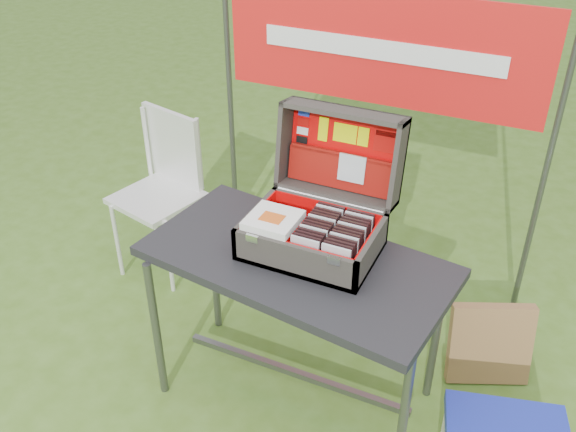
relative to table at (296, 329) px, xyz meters
The scene contains 89 objects.
ground 0.39m from the table, 121.15° to the right, with size 80.00×80.00×0.00m, color #456A1D.
table is the anchor object (origin of this frame).
table_top 0.36m from the table, ahead, with size 1.22×0.61×0.04m, color black.
table_leg_fl 0.60m from the table, 155.98° to the right, with size 0.04×0.04×0.72m, color #59595B.
table_leg_fr 0.60m from the table, 24.02° to the right, with size 0.04×0.04×0.72m, color #59595B.
table_leg_bl 0.60m from the table, 155.98° to the left, with size 0.04×0.04×0.72m, color #59595B.
table_leg_br 0.60m from the table, 24.02° to the left, with size 0.04×0.04×0.72m, color #59595B.
table_brace 0.26m from the table, ahead, with size 1.07×0.03×0.03m, color #59595B.
suitcase 0.64m from the table, 74.20° to the left, with size 0.52×0.53×0.49m, color #46423C, non-canonical shape.
suitcase_base_bottom 0.40m from the table, 61.55° to the left, with size 0.52×0.37×0.02m, color #46423C.
suitcase_base_wall_front 0.47m from the table, 72.04° to the right, with size 0.52×0.02×0.14m, color #46423C.
suitcase_base_wall_back 0.51m from the table, 81.61° to the left, with size 0.52×0.02×0.14m, color #46423C.
suitcase_base_wall_left 0.50m from the table, 162.95° to the left, with size 0.02×0.37×0.14m, color #46423C.
suitcase_base_wall_right 0.54m from the table, 12.96° to the left, with size 0.02×0.37×0.14m, color #46423C.
suitcase_liner_floor 0.41m from the table, 61.55° to the left, with size 0.48×0.33×0.01m, color #DC0001.
suitcase_latch_left 0.54m from the table, 137.62° to the right, with size 0.05×0.01×0.03m, color silver.
suitcase_latch_right 0.56m from the table, 30.63° to the right, with size 0.05×0.01×0.03m, color silver.
suitcase_hinge 0.58m from the table, 81.94° to the left, with size 0.02×0.02×0.47m, color silver.
suitcase_lid_back 0.80m from the table, 85.02° to the left, with size 0.52×0.37×0.02m, color #46423C.
suitcase_lid_rim_far 0.95m from the table, 84.62° to the left, with size 0.52×0.02×0.14m, color #46423C.
suitcase_lid_rim_near 0.61m from the table, 83.69° to the left, with size 0.52×0.02×0.14m, color #46423C.
suitcase_lid_rim_left 0.81m from the table, 121.47° to the left, with size 0.02×0.37×0.14m, color #46423C.
suitcase_lid_rim_right 0.83m from the table, 50.81° to the left, with size 0.02×0.37×0.14m, color #46423C.
suitcase_lid_liner 0.79m from the table, 84.86° to the left, with size 0.47×0.33×0.01m, color #DC0001.
suitcase_liner_wall_front 0.47m from the table, 69.77° to the right, with size 0.48×0.01×0.12m, color #DC0001.
suitcase_liner_wall_back 0.52m from the table, 81.13° to the left, with size 0.48×0.01×0.12m, color #DC0001.
suitcase_liner_wall_left 0.51m from the table, 161.90° to the left, with size 0.01×0.33×0.12m, color #DC0001.
suitcase_liner_wall_right 0.54m from the table, 13.57° to the left, with size 0.01×0.33×0.12m, color #DC0001.
suitcase_lid_pocket 0.71m from the table, 84.40° to the left, with size 0.46×0.15×0.03m, color maroon.
suitcase_pocket_edge 0.77m from the table, 84.49° to the left, with size 0.45×0.02×0.02m, color maroon.
suitcase_pocket_cd 0.73m from the table, 75.37° to the left, with size 0.12×0.12×0.01m, color silver.
lid_sticker_cc_a 0.93m from the table, 110.65° to the left, with size 0.05×0.03×0.00m, color #1933B2.
lid_sticker_cc_b 0.89m from the table, 110.95° to the left, with size 0.05×0.03×0.00m, color #AD0907.
lid_sticker_cc_c 0.85m from the table, 111.26° to the left, with size 0.05×0.03×0.00m, color white.
lid_sticker_cc_d 0.81m from the table, 111.58° to the left, with size 0.05×0.03×0.00m, color black.
lid_card_neon_tall 0.86m from the table, 98.76° to the left, with size 0.04×0.10×0.00m, color #DAE902.
lid_card_neon_main 0.86m from the table, 84.94° to the left, with size 0.10×0.08×0.00m, color #DAE902.
lid_card_neon_small 0.87m from the table, 74.09° to the left, with size 0.05×0.08×0.00m, color #DAE902.
lid_sticker_band 0.88m from the table, 62.70° to the left, with size 0.09×0.09×0.00m, color #AD0907.
lid_sticker_band_bar 0.91m from the table, 62.98° to the left, with size 0.08×0.02×0.00m, color black.
cd_left_0 0.49m from the table, 47.59° to the right, with size 0.11×0.01×0.13m, color silver.
cd_left_1 0.48m from the table, 38.48° to the right, with size 0.11×0.01×0.13m, color black.
cd_left_2 0.48m from the table, 26.33° to the right, with size 0.11×0.01×0.13m, color black.
cd_left_3 0.48m from the table, 11.02° to the right, with size 0.11×0.01×0.13m, color black.
cd_left_4 0.48m from the table, ahead, with size 0.11×0.01×0.13m, color silver.
cd_left_5 0.48m from the table, 22.06° to the left, with size 0.11×0.01×0.13m, color black.
cd_left_6 0.48m from the table, 35.20° to the left, with size 0.11×0.01×0.13m, color black.
cd_left_7 0.48m from the table, 45.15° to the left, with size 0.11×0.01×0.13m, color black.
cd_left_8 0.49m from the table, 52.54° to the left, with size 0.11×0.01×0.13m, color silver.
cd_left_9 0.49m from the table, 58.08° to the left, with size 0.11×0.01×0.13m, color black.
cd_left_10 0.50m from the table, 62.31° to the left, with size 0.11×0.01×0.13m, color black.
cd_left_11 0.50m from the table, 65.61° to the left, with size 0.11×0.01×0.13m, color black.
cd_left_12 0.51m from the table, 68.24° to the left, with size 0.11×0.01×0.13m, color silver.
cd_left_13 0.52m from the table, 70.38° to the left, with size 0.11×0.01×0.13m, color black.
cd_right_0 0.52m from the table, 21.08° to the right, with size 0.11×0.01×0.13m, color silver.
cd_right_1 0.52m from the table, 15.63° to the right, with size 0.11×0.01×0.13m, color black.
cd_right_2 0.51m from the table, ahead, with size 0.11×0.01×0.13m, color black.
cd_right_3 0.51m from the table, ahead, with size 0.11×0.01×0.13m, color black.
cd_right_4 0.51m from the table, ahead, with size 0.11×0.01×0.13m, color silver.
cd_right_5 0.51m from the table, ahead, with size 0.11×0.01×0.13m, color black.
cd_right_6 0.51m from the table, 13.94° to the left, with size 0.11×0.01×0.13m, color black.
cd_right_7 0.52m from the table, 19.49° to the left, with size 0.11×0.01×0.13m, color black.
cd_right_8 0.52m from the table, 24.68° to the left, with size 0.11×0.01×0.13m, color silver.
cd_right_9 0.52m from the table, 29.47° to the left, with size 0.11×0.01×0.13m, color black.
cd_right_10 0.53m from the table, 33.85° to the left, with size 0.11×0.01×0.13m, color black.
cd_right_11 0.53m from the table, 37.82° to the left, with size 0.11×0.01×0.13m, color black.
cd_right_12 0.54m from the table, 41.41° to the left, with size 0.11×0.01×0.13m, color silver.
cd_right_13 0.55m from the table, 44.64° to the left, with size 0.11×0.01×0.13m, color black.
songbook_0 0.53m from the table, behind, with size 0.19×0.19×0.01m, color white.
songbook_1 0.54m from the table, behind, with size 0.19×0.19×0.01m, color white.
songbook_2 0.54m from the table, behind, with size 0.19×0.19×0.01m, color white.
songbook_3 0.55m from the table, behind, with size 0.19×0.19×0.01m, color white.
songbook_4 0.55m from the table, behind, with size 0.19×0.19×0.01m, color white.
songbook_5 0.56m from the table, behind, with size 0.19×0.19×0.01m, color white.
songbook_graphic 0.56m from the table, behind, with size 0.09×0.07×0.00m, color #D85919.
chair 1.23m from the table, 153.16° to the left, with size 0.41×0.45×0.90m, color silver, non-canonical shape.
chair_seat 1.23m from the table, 153.16° to the left, with size 0.41×0.41×0.03m, color silver.
chair_backrest 1.36m from the table, 145.65° to the left, with size 0.41×0.03×0.43m, color silver.
chair_leg_fl 1.33m from the table, 163.32° to the left, with size 0.02×0.02×0.46m, color silver.
chair_leg_fr 1.01m from the table, 157.57° to the left, with size 0.02×0.02×0.46m, color silver.
chair_leg_bl 1.47m from the table, 150.15° to the left, with size 0.02×0.02×0.46m, color silver.
chair_leg_br 1.18m from the table, 141.68° to the left, with size 0.02×0.02×0.46m, color silver.
chair_upright_left 1.50m from the table, 149.46° to the left, with size 0.02×0.02×0.43m, color silver.
chair_upright_right 1.22m from the table, 140.90° to the left, with size 0.02×0.02×0.43m, color silver.
cardboard_box 0.92m from the table, 31.66° to the left, with size 0.38×0.06×0.40m, color #9B693D.
banner_post_left 1.45m from the table, 130.22° to the left, with size 0.03×0.03×1.70m, color #59595B.
banner_post_right 1.41m from the table, 51.99° to the left, with size 0.03×0.03×1.70m, color #59595B.
banner 1.38m from the table, 91.85° to the left, with size 1.60×0.01×0.55m, color red.
banner_text 1.37m from the table, 91.87° to the left, with size 1.20×0.00×0.10m, color white.
Camera 1 is at (0.87, -1.82, 2.28)m, focal length 40.00 mm.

